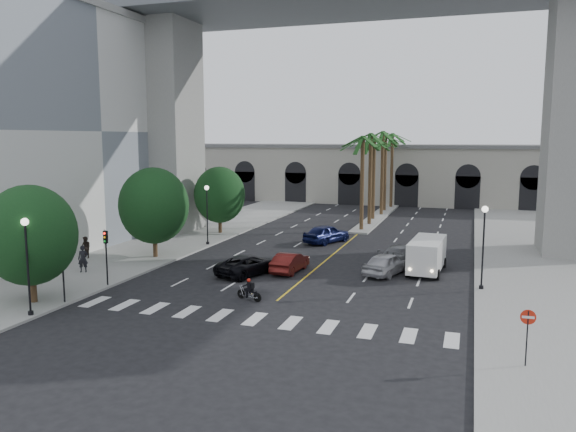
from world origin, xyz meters
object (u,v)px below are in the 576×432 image
at_px(lamp_post_left_near, 27,258).
at_px(car_e, 327,234).
at_px(traffic_signal_near, 62,262).
at_px(car_b, 290,262).
at_px(pedestrian_a, 83,259).
at_px(car_c, 248,265).
at_px(lamp_post_left_far, 207,210).
at_px(lamp_post_right, 483,240).
at_px(car_a, 387,264).
at_px(traffic_signal_far, 106,249).
at_px(do_not_enter_sign, 528,326).
at_px(motorcycle_rider, 250,290).
at_px(pedestrian_b, 86,247).
at_px(car_d, 402,255).
at_px(cargo_van, 427,254).

bearing_deg(lamp_post_left_near, car_e, 69.49).
relative_size(traffic_signal_near, car_b, 0.86).
bearing_deg(pedestrian_a, car_c, -8.48).
bearing_deg(car_e, lamp_post_left_far, 50.19).
distance_m(lamp_post_right, car_a, 7.14).
height_order(traffic_signal_far, car_c, traffic_signal_far).
height_order(traffic_signal_far, do_not_enter_sign, traffic_signal_far).
xyz_separation_m(car_a, pedestrian_a, (-20.18, -6.54, 0.31)).
bearing_deg(do_not_enter_sign, lamp_post_left_near, -178.54).
xyz_separation_m(motorcycle_rider, pedestrian_a, (-13.48, 2.27, 0.50)).
bearing_deg(pedestrian_b, car_b, 20.41).
height_order(car_d, pedestrian_b, pedestrian_b).
relative_size(lamp_post_left_far, traffic_signal_far, 1.47).
distance_m(traffic_signal_far, pedestrian_a, 4.66).
bearing_deg(cargo_van, car_d, 139.66).
xyz_separation_m(lamp_post_right, traffic_signal_near, (-22.70, -10.50, -0.71)).
bearing_deg(lamp_post_right, lamp_post_left_far, 160.67).
relative_size(lamp_post_left_far, car_a, 1.17).
distance_m(lamp_post_right, car_d, 8.39).
distance_m(traffic_signal_far, pedestrian_b, 9.17).
bearing_deg(cargo_van, car_e, 141.01).
bearing_deg(pedestrian_a, lamp_post_left_far, 47.26).
height_order(car_a, car_e, car_e).
bearing_deg(pedestrian_b, car_a, 22.48).
xyz_separation_m(car_a, do_not_enter_sign, (7.85, -14.47, 1.07)).
bearing_deg(car_a, traffic_signal_near, 56.10).
bearing_deg(do_not_enter_sign, lamp_post_right, 96.75).
height_order(lamp_post_left_far, car_e, lamp_post_left_far).
bearing_deg(lamp_post_right, motorcycle_rider, -153.81).
height_order(lamp_post_right, car_c, lamp_post_right).
bearing_deg(car_d, lamp_post_left_far, 6.78).
relative_size(lamp_post_left_far, pedestrian_b, 3.13).
bearing_deg(traffic_signal_near, car_e, 67.70).
bearing_deg(cargo_van, motorcycle_rider, -128.59).
distance_m(car_b, do_not_enter_sign, 19.57).
relative_size(traffic_signal_far, do_not_enter_sign, 1.43).
xyz_separation_m(lamp_post_left_far, pedestrian_b, (-6.42, -8.24, -2.22)).
xyz_separation_m(lamp_post_right, cargo_van, (-3.64, 3.97, -1.90)).
relative_size(traffic_signal_far, motorcycle_rider, 2.10).
bearing_deg(traffic_signal_near, lamp_post_left_near, -92.29).
bearing_deg(cargo_van, lamp_post_right, -44.01).
bearing_deg(car_c, cargo_van, -139.21).
bearing_deg(motorcycle_rider, car_c, 132.71).
bearing_deg(traffic_signal_near, traffic_signal_far, 90.00).
distance_m(traffic_signal_near, cargo_van, 23.95).
height_order(car_a, pedestrian_a, pedestrian_a).
relative_size(lamp_post_left_far, traffic_signal_near, 1.47).
bearing_deg(motorcycle_rider, do_not_enter_sign, -1.96).
bearing_deg(traffic_signal_far, car_a, 28.54).
relative_size(lamp_post_right, traffic_signal_far, 1.47).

